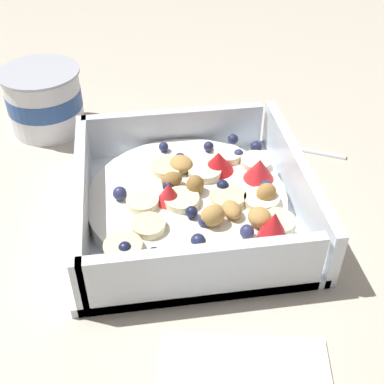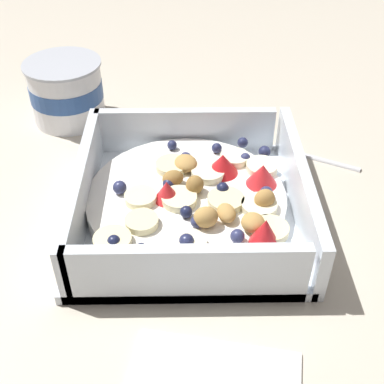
% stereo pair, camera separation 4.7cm
% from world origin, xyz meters
% --- Properties ---
extents(ground_plane, '(2.40, 2.40, 0.00)m').
position_xyz_m(ground_plane, '(0.00, 0.00, 0.00)').
color(ground_plane, beige).
extents(fruit_bowl, '(0.21, 0.21, 0.06)m').
position_xyz_m(fruit_bowl, '(-0.01, -0.01, 0.02)').
color(fruit_bowl, white).
rests_on(fruit_bowl, ground).
extents(spoon, '(0.10, 0.16, 0.01)m').
position_xyz_m(spoon, '(0.11, -0.08, 0.00)').
color(spoon, silver).
rests_on(spoon, ground).
extents(yogurt_cup, '(0.09, 0.09, 0.07)m').
position_xyz_m(yogurt_cup, '(0.17, 0.14, 0.04)').
color(yogurt_cup, white).
rests_on(yogurt_cup, ground).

